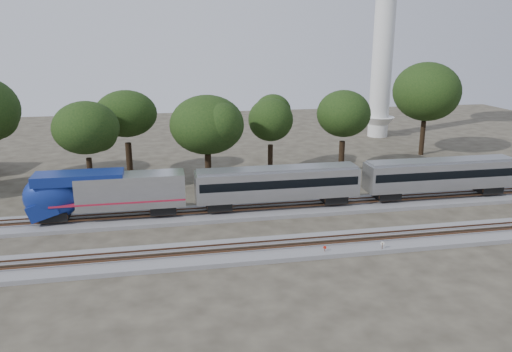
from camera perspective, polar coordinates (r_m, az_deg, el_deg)
The scene contains 13 objects.
ground at distance 47.81m, azimuth -0.96°, elevation -6.77°, with size 160.00×160.00×0.00m, color #383328.
track_far at distance 53.25m, azimuth -2.08°, elevation -4.13°, with size 160.00×5.00×0.73m.
track_near at distance 44.11m, azimuth -0.06°, elevation -8.48°, with size 160.00×5.00×0.73m.
train at distance 60.26m, azimuth 20.39°, elevation 0.25°, with size 90.94×3.14×4.62m.
switch_stand_red at distance 43.77m, azimuth 7.86°, elevation -8.31°, with size 0.27×0.13×0.90m.
switch_stand_white at distance 45.18m, azimuth 14.23°, elevation -7.73°, with size 0.33×0.13×1.07m.
switch_lever at distance 44.70m, azimuth 10.18°, elevation -8.48°, with size 0.50×0.30×0.30m, color #512D19.
tree_2 at distance 61.87m, azimuth -18.87°, elevation 5.22°, with size 8.04×8.04×11.33m.
tree_3 at distance 67.90m, azimuth -14.64°, elevation 6.88°, with size 8.57×8.57×12.09m.
tree_4 at distance 60.62m, azimuth -5.62°, elevation 5.84°, with size 8.09×8.09×11.41m.
tree_5 at distance 67.23m, azimuth 1.68°, elevation 6.43°, with size 7.55×7.55×10.64m.
tree_6 at distance 68.52m, azimuth 9.98°, elevation 7.02°, with size 8.32×8.32×11.73m.
tree_7 at distance 82.15m, azimuth 18.91°, elevation 9.10°, with size 10.13×10.13×14.28m.
Camera 1 is at (-7.51, -43.50, 18.34)m, focal length 35.00 mm.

